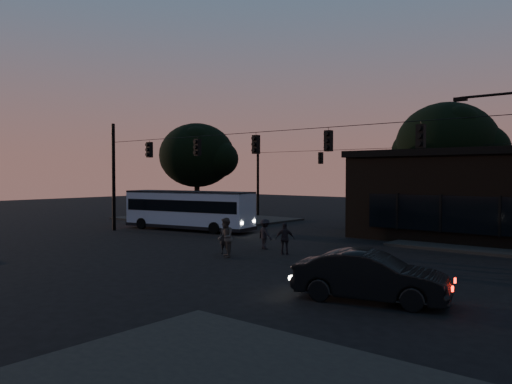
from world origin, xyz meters
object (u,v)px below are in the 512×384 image
Objects in this scene: pedestrian_a at (225,238)px; bus at (189,208)px; pedestrian_c at (285,239)px; building at (495,195)px; pedestrian_d at (265,234)px; pedestrian_b at (225,238)px; car at (370,276)px.

bus is at bearing 133.36° from pedestrian_a.
pedestrian_a reaches higher than pedestrian_c.
pedestrian_d is at bearing -124.43° from building.
pedestrian_b is at bearing -57.85° from pedestrian_a.
bus is at bearing 47.72° from car.
pedestrian_b reaches higher than pedestrian_c.
building reaches higher than car.
pedestrian_c is (-6.38, -12.90, -1.92)m from building.
car is 2.98× the size of pedestrian_a.
car is (1.00, -18.49, -1.93)m from building.
pedestrian_b is at bearing -44.83° from bus.
pedestrian_c is (1.69, 2.47, -0.16)m from pedestrian_b.
pedestrian_b is at bearing 110.49° from pedestrian_d.
building is 9.64× the size of pedestrian_d.
building is 18.62m from car.
pedestrian_a is at bearing -121.15° from building.
pedestrian_c is at bearing 173.81° from pedestrian_d.
pedestrian_d is (-9.29, 6.40, 0.02)m from car.
pedestrian_d is (9.77, -3.58, -0.75)m from bus.
pedestrian_d is at bearing 141.10° from pedestrian_b.
pedestrian_b is at bearing -117.73° from building.
building is at bearing -11.53° from car.
car is 2.50× the size of pedestrian_b.
pedestrian_b is (0.76, -0.75, 0.15)m from pedestrian_a.
pedestrian_a is at bearing 53.89° from car.
building is 17.19m from pedestrian_a.
car is 9.61m from pedestrian_b.
pedestrian_a is at bearing 4.85° from pedestrian_c.
car is 9.27m from pedestrian_c.
car is at bearing -34.58° from pedestrian_a.
bus reaches higher than car.
building is 14.52m from pedestrian_c.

